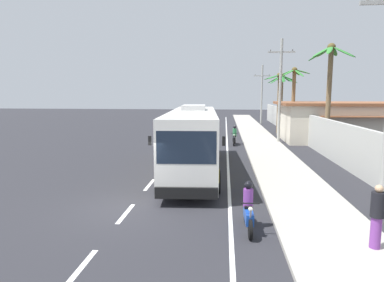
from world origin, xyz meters
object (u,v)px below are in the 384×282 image
Objects in this scene: motorcycle_beside_bus at (234,137)px; palm_second at (329,79)px; coach_bus_foreground at (193,137)px; utility_pole_mid at (280,89)px; motorcycle_trailing at (248,210)px; utility_pole_far at (262,93)px; roadside_building at (370,122)px; palm_nearest at (279,90)px; pedestrian_near_kerb at (377,215)px; palm_third at (294,92)px; palm_fourth at (282,86)px.

palm_second is at bearing -28.55° from motorcycle_beside_bus.
utility_pole_mid is (6.52, 11.48, 2.79)m from coach_bus_foreground.
motorcycle_trailing is 16.63m from palm_second.
roadside_building is (7.99, -16.61, -2.54)m from utility_pole_far.
palm_nearest is at bearing 141.28° from roadside_building.
pedestrian_near_kerb reaches higher than motorcycle_beside_bus.
motorcycle_beside_bus is 18.07m from motorcycle_trailing.
roadside_building is (9.04, 22.74, 0.71)m from pedestrian_near_kerb.
palm_third is (2.04, 4.47, -0.17)m from utility_pole_mid.
utility_pole_far is at bearing 88.69° from utility_pole_mid.
motorcycle_trailing is 38.50m from utility_pole_far.
utility_pole_far is at bearing 110.50° from palm_fourth.
motorcycle_beside_bus is 0.22× the size of utility_pole_mid.
motorcycle_beside_bus is 11.28m from palm_nearest.
utility_pole_far reaches higher than palm_third.
utility_pole_far is 18.61m from roadside_building.
palm_third is 1.01× the size of palm_fourth.
motorcycle_beside_bus is 0.30× the size of palm_nearest.
motorcycle_beside_bus is 9.25m from palm_third.
coach_bus_foreground is at bearing -103.02° from utility_pole_far.
pedestrian_near_kerb is 16.70m from palm_second.
utility_pole_mid is at bearing -3.69° from pedestrian_near_kerb.
roadside_building reaches higher than motorcycle_beside_bus.
coach_bus_foreground is 6.42× the size of motorcycle_trailing.
palm_second is (9.12, 6.47, 3.47)m from coach_bus_foreground.
utility_pole_far reaches higher than coach_bus_foreground.
palm_second is at bearing 65.65° from motorcycle_trailing.
palm_third reaches higher than motorcycle_trailing.
utility_pole_mid reaches higher than palm_fourth.
palm_second is (2.18, -23.54, 1.04)m from utility_pole_far.
palm_third is at bearing -8.00° from pedestrian_near_kerb.
utility_pole_far is (4.32, 20.00, 3.67)m from motorcycle_beside_bus.
pedestrian_near_kerb is 28.89m from palm_nearest.
palm_nearest reaches higher than roadside_building.
utility_pole_mid is at bearing -97.98° from palm_nearest.
motorcycle_trailing is 0.25× the size of palm_second.
coach_bus_foreground is 1.41× the size of utility_pole_mid.
utility_pole_far reaches higher than roadside_building.
motorcycle_trailing is (2.55, -8.05, -1.26)m from coach_bus_foreground.
roadside_building is at bearing 41.91° from coach_bus_foreground.
palm_third reaches higher than palm_nearest.
pedestrian_near_kerb is 24.48m from roadside_building.
palm_second is (6.51, -3.54, 4.71)m from motorcycle_beside_bus.
roadside_building is (8.42, 1.93, -2.91)m from utility_pole_mid.
utility_pole_far reaches higher than pedestrian_near_kerb.
utility_pole_mid is at bearing 117.50° from palm_second.
coach_bus_foreground is 8.54m from motorcycle_trailing.
utility_pole_far is at bearing 77.80° from motorcycle_beside_bus.
palm_third reaches higher than pedestrian_near_kerb.
utility_pole_far is 14.16m from palm_third.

